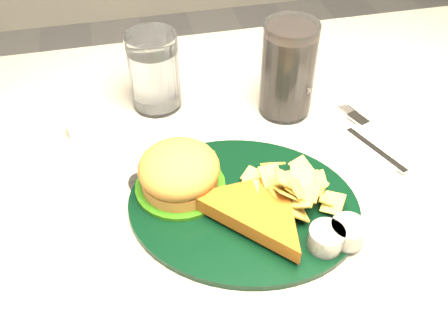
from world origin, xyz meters
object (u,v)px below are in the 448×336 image
Objects in this scene: table at (224,316)px; water_glass at (154,71)px; dinner_plate at (244,190)px; cola_glass at (288,70)px; fork_napkin at (373,146)px.

water_glass reaches higher than table.
dinner_plate is 0.23m from cola_glass.
cola_glass reaches higher than fork_napkin.
table is at bearing 161.08° from fork_napkin.
dinner_plate is 0.23m from fork_napkin.
fork_napkin is (0.29, -0.18, -0.06)m from water_glass.
water_glass is 0.84× the size of fork_napkin.
fork_napkin is (0.23, 0.01, 0.38)m from table.
dinner_plate is 2.03× the size of fork_napkin.
dinner_plate is at bearing 177.31° from fork_napkin.
table is 0.48m from cola_glass.
dinner_plate is (0.01, -0.06, 0.41)m from table.
water_glass is (-0.08, 0.25, 0.03)m from dinner_plate.
water_glass is 0.35m from fork_napkin.
cola_glass is at bearing 44.90° from table.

